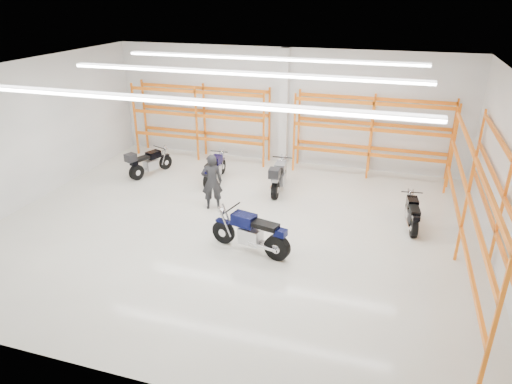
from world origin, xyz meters
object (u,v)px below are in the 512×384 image
(standing_man, at_px, (212,182))
(motorcycle_main, at_px, (253,234))
(motorcycle_back_c, at_px, (278,177))
(structural_column, at_px, (284,108))
(motorcycle_back_b, at_px, (214,170))
(motorcycle_back_d, at_px, (412,214))
(motorcycle_back_a, at_px, (147,163))

(standing_man, bearing_deg, motorcycle_main, 108.56)
(motorcycle_main, relative_size, motorcycle_back_c, 1.05)
(motorcycle_back_c, xyz_separation_m, structural_column, (-0.58, 2.94, 1.70))
(motorcycle_back_b, relative_size, motorcycle_back_c, 0.91)
(motorcycle_back_b, bearing_deg, standing_man, -69.42)
(motorcycle_main, height_order, motorcycle_back_b, motorcycle_main)
(motorcycle_back_d, bearing_deg, motorcycle_back_c, 162.82)
(motorcycle_back_c, xyz_separation_m, standing_man, (-1.68, -1.86, 0.36))
(motorcycle_main, distance_m, motorcycle_back_b, 5.12)
(motorcycle_back_b, bearing_deg, motorcycle_back_a, -175.83)
(motorcycle_back_a, bearing_deg, motorcycle_back_b, 4.17)
(motorcycle_back_a, height_order, motorcycle_back_b, motorcycle_back_a)
(standing_man, xyz_separation_m, structural_column, (1.11, 4.80, 1.34))
(standing_man, height_order, structural_column, structural_column)
(standing_man, bearing_deg, motorcycle_back_b, -93.96)
(motorcycle_back_d, bearing_deg, motorcycle_back_b, 167.09)
(motorcycle_back_c, bearing_deg, motorcycle_main, -84.83)
(motorcycle_back_b, xyz_separation_m, motorcycle_back_c, (2.46, -0.21, 0.08))
(motorcycle_main, distance_m, motorcycle_back_c, 4.07)
(motorcycle_main, xyz_separation_m, motorcycle_back_d, (4.03, 2.70, -0.11))
(motorcycle_back_c, bearing_deg, structural_column, 101.13)
(motorcycle_back_b, bearing_deg, structural_column, 55.31)
(motorcycle_back_b, relative_size, standing_man, 1.11)
(motorcycle_main, bearing_deg, structural_column, 97.69)
(motorcycle_back_b, height_order, motorcycle_back_c, motorcycle_back_c)
(motorcycle_back_a, xyz_separation_m, motorcycle_back_d, (9.48, -1.38, -0.08))
(standing_man, bearing_deg, motorcycle_back_d, 160.22)
(motorcycle_main, xyz_separation_m, standing_man, (-2.05, 2.19, 0.37))
(motorcycle_back_b, distance_m, standing_man, 2.26)
(motorcycle_main, relative_size, structural_column, 0.52)
(motorcycle_back_b, height_order, motorcycle_back_d, motorcycle_back_b)
(motorcycle_back_c, relative_size, structural_column, 0.49)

